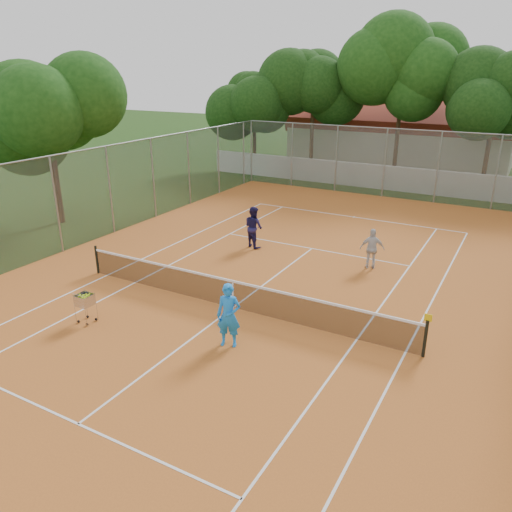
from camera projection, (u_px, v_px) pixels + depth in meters
The scene contains 12 objects.
ground at pixel (233, 308), 16.00m from camera, with size 120.00×120.00×0.00m, color #18330E.
court_pad at pixel (233, 308), 16.00m from camera, with size 18.00×34.00×0.02m, color #BA6324.
court_lines at pixel (233, 308), 15.99m from camera, with size 10.98×23.78×0.01m, color white.
tennis_net at pixel (233, 294), 15.82m from camera, with size 11.88×0.10×0.98m, color black.
perimeter_fence at pixel (232, 250), 15.29m from camera, with size 18.00×34.00×4.00m, color slate.
boundary_wall at pixel (392, 178), 31.26m from camera, with size 26.00×0.30×1.50m, color silver.
clubhouse at pixel (401, 135), 39.83m from camera, with size 16.40×9.00×4.40m, color beige.
tropical_trees at pixel (410, 105), 32.21m from camera, with size 29.00×19.00×10.00m, color black.
player_near at pixel (229, 315), 13.53m from camera, with size 0.67×0.44×1.83m, color #1B83EC.
player_far_left at pixel (254, 227), 21.16m from camera, with size 0.86×0.67×1.77m, color #1C184A.
player_far_right at pixel (372, 249), 18.91m from camera, with size 0.92×0.38×1.57m, color silver.
ball_hopper at pixel (86, 307), 14.92m from camera, with size 0.48×0.48×0.99m, color #B9BAC1.
Camera 1 is at (7.63, -12.20, 7.23)m, focal length 35.00 mm.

